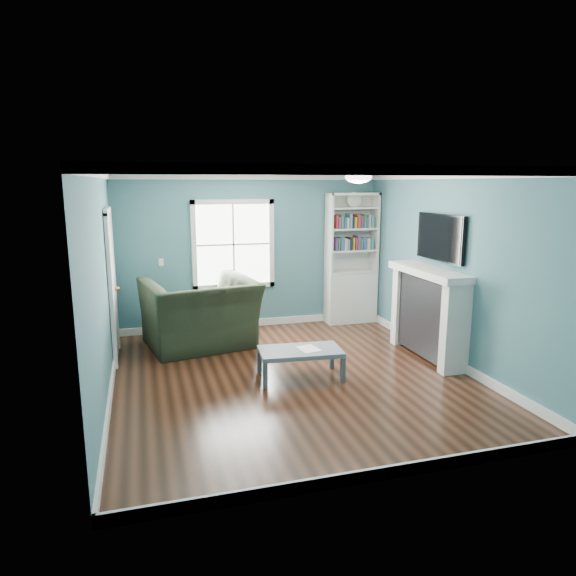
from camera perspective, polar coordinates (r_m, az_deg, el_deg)
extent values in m
plane|color=black|center=(6.77, 0.48, -9.78)|extent=(5.00, 5.00, 0.00)
plane|color=#3F6C7E|center=(8.80, -4.15, 3.95)|extent=(4.50, 0.00, 4.50)
plane|color=#3F6C7E|center=(4.14, 10.47, -4.97)|extent=(4.50, 0.00, 4.50)
plane|color=#3F6C7E|center=(6.17, -19.97, -0.01)|extent=(0.00, 5.00, 5.00)
plane|color=#3F6C7E|center=(7.36, 17.55, 1.94)|extent=(0.00, 5.00, 5.00)
plane|color=white|center=(6.30, 0.53, 12.81)|extent=(5.00, 5.00, 0.00)
cube|color=white|center=(9.04, -4.02, -3.88)|extent=(4.50, 0.03, 0.12)
cube|color=white|center=(4.65, 9.79, -19.73)|extent=(4.50, 0.03, 0.12)
cube|color=white|center=(6.51, -19.07, -10.75)|extent=(0.03, 5.00, 0.12)
cube|color=white|center=(7.65, 16.89, -7.26)|extent=(0.03, 5.00, 0.12)
cube|color=white|center=(8.71, -4.25, 12.18)|extent=(4.50, 0.04, 0.08)
cube|color=white|center=(3.99, 11.01, 12.74)|extent=(4.50, 0.04, 0.08)
cube|color=white|center=(6.05, -20.61, 11.76)|extent=(0.04, 5.00, 0.08)
cube|color=white|center=(7.26, 18.03, 11.78)|extent=(0.04, 5.00, 0.08)
cube|color=white|center=(8.72, -6.09, 4.84)|extent=(1.24, 0.01, 1.34)
cube|color=white|center=(8.62, -10.41, 4.63)|extent=(0.08, 0.06, 1.50)
cube|color=white|center=(8.85, -1.85, 4.99)|extent=(0.08, 0.06, 1.50)
cube|color=white|center=(8.82, -5.98, 0.24)|extent=(1.40, 0.06, 0.08)
cube|color=white|center=(8.65, -6.18, 9.50)|extent=(1.40, 0.06, 0.08)
cube|color=white|center=(8.71, -6.08, 4.83)|extent=(1.24, 0.03, 0.03)
cube|color=white|center=(8.71, -6.08, 4.83)|extent=(0.03, 0.03, 1.34)
cube|color=silver|center=(9.29, 6.94, -1.03)|extent=(0.90, 0.35, 0.90)
cube|color=silver|center=(8.95, 4.57, 6.00)|extent=(0.04, 0.35, 1.40)
cube|color=silver|center=(9.28, 9.57, 6.08)|extent=(0.04, 0.35, 1.40)
cube|color=silver|center=(9.26, 6.71, 6.15)|extent=(0.90, 0.02, 1.40)
cube|color=silver|center=(9.07, 7.23, 10.33)|extent=(0.90, 0.35, 0.04)
cube|color=silver|center=(9.20, 7.01, 1.83)|extent=(0.84, 0.33, 0.03)
cube|color=silver|center=(9.14, 7.07, 4.17)|extent=(0.84, 0.33, 0.03)
cube|color=silver|center=(9.10, 7.13, 6.55)|extent=(0.84, 0.33, 0.03)
cube|color=silver|center=(9.07, 7.19, 8.81)|extent=(0.84, 0.33, 0.03)
cube|color=#593366|center=(9.11, 7.14, 4.94)|extent=(0.70, 0.25, 0.22)
cube|color=#33723F|center=(9.07, 7.20, 7.32)|extent=(0.70, 0.25, 0.22)
cylinder|color=beige|center=(9.02, 7.34, 9.71)|extent=(0.26, 0.06, 0.26)
cube|color=black|center=(7.58, 15.39, -3.08)|extent=(0.30, 1.20, 1.10)
cube|color=black|center=(7.63, 15.18, -4.54)|extent=(0.22, 0.65, 0.70)
cube|color=silver|center=(7.03, 18.08, -4.38)|extent=(0.36, 0.16, 1.20)
cube|color=silver|center=(8.13, 12.83, -1.96)|extent=(0.36, 0.16, 1.20)
cube|color=silver|center=(7.43, 15.39, 1.75)|extent=(0.44, 1.58, 0.10)
cube|color=black|center=(7.45, 16.58, 5.40)|extent=(0.06, 1.10, 0.65)
cube|color=silver|center=(7.59, -18.99, 0.01)|extent=(0.04, 0.80, 2.05)
cube|color=white|center=(7.15, -19.07, -0.68)|extent=(0.05, 0.08, 2.13)
cube|color=white|center=(8.03, -18.78, 0.63)|extent=(0.05, 0.08, 2.13)
cube|color=white|center=(7.46, -19.45, 8.05)|extent=(0.05, 0.98, 0.08)
sphere|color=#BF8C3F|center=(7.89, -18.42, -0.08)|extent=(0.07, 0.07, 0.07)
ellipsoid|color=white|center=(6.71, 7.83, 12.12)|extent=(0.34, 0.34, 0.15)
cylinder|color=white|center=(6.71, 7.84, 12.51)|extent=(0.38, 0.38, 0.03)
cube|color=white|center=(8.62, -13.93, 2.81)|extent=(0.08, 0.01, 0.12)
imported|color=black|center=(7.88, -9.78, -1.57)|extent=(1.76, 1.32, 1.39)
cube|color=#434A51|center=(6.36, -2.55, -9.68)|extent=(0.06, 0.06, 0.32)
cube|color=#434A51|center=(6.56, 6.11, -9.04)|extent=(0.06, 0.06, 0.32)
cube|color=#434A51|center=(6.83, -3.19, -8.14)|extent=(0.06, 0.06, 0.32)
cube|color=#434A51|center=(7.02, 4.88, -7.61)|extent=(0.06, 0.06, 0.32)
cube|color=#535F6B|center=(6.61, 1.37, -7.07)|extent=(1.09, 0.66, 0.06)
cube|color=white|center=(6.63, 2.29, -6.75)|extent=(0.28, 0.33, 0.00)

